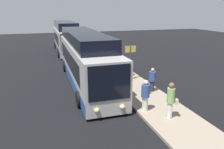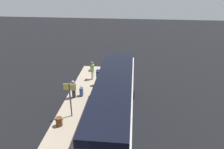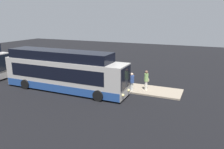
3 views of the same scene
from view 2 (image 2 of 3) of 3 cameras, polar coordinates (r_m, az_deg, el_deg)
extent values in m
plane|color=black|center=(15.87, 0.64, -12.79)|extent=(80.00, 80.00, 0.00)
cube|color=gray|center=(16.30, -10.10, -11.76)|extent=(20.00, 2.77, 0.14)
cube|color=#B2ADA8|center=(14.66, 0.55, -8.86)|extent=(12.21, 2.41, 2.78)
cube|color=#23478C|center=(15.26, 0.53, -12.11)|extent=(12.15, 2.43, 0.70)
cube|color=black|center=(14.23, 0.44, -8.42)|extent=(10.02, 2.44, 1.22)
cube|color=black|center=(19.88, 2.16, 1.91)|extent=(0.06, 2.12, 1.78)
sphere|color=#F9E58C|center=(20.50, 0.25, -1.45)|extent=(0.24, 0.24, 0.24)
sphere|color=#F9E58C|center=(20.43, 3.96, -1.61)|extent=(0.24, 0.24, 0.24)
cylinder|color=black|center=(18.87, -1.98, -4.44)|extent=(0.93, 0.30, 0.93)
cylinder|color=black|center=(18.73, 5.39, -4.78)|extent=(0.93, 0.30, 0.93)
cube|color=black|center=(13.31, 0.39, -3.52)|extent=(10.38, 2.22, 0.85)
cylinder|color=silver|center=(20.54, -3.54, -1.70)|extent=(0.43, 0.43, 0.78)
cylinder|color=#334C8C|center=(20.22, -3.59, 0.15)|extent=(0.62, 0.62, 0.68)
sphere|color=beige|center=(20.03, -3.63, 1.36)|extent=(0.25, 0.25, 0.25)
cylinder|color=silver|center=(21.66, -5.14, -0.18)|extent=(0.31, 0.31, 0.85)
cylinder|color=#8CB766|center=(21.34, -5.22, 1.74)|extent=(0.45, 0.45, 0.74)
sphere|color=brown|center=(21.15, -5.27, 3.00)|extent=(0.28, 0.28, 0.28)
cube|color=beige|center=(21.58, -5.88, 1.06)|extent=(0.30, 0.20, 0.24)
cylinder|color=#2D2D33|center=(18.74, -9.94, -4.94)|extent=(0.37, 0.37, 0.72)
cylinder|color=#334C8C|center=(18.42, -10.09, -3.12)|extent=(0.53, 0.53, 0.62)
sphere|color=tan|center=(18.22, -10.19, -1.93)|extent=(0.23, 0.23, 0.23)
cube|color=#334C7F|center=(18.89, -7.99, -4.48)|extent=(0.34, 0.25, 0.75)
cylinder|color=black|center=(18.65, -8.08, -3.14)|extent=(0.02, 0.02, 0.24)
cylinder|color=#4C4C51|center=(15.95, -10.81, -6.58)|extent=(0.10, 0.10, 2.70)
cube|color=#E5C64C|center=(15.43, -11.12, -3.21)|extent=(0.04, 0.83, 0.47)
cylinder|color=#593319|center=(15.73, -13.66, -11.86)|extent=(0.44, 0.44, 0.65)
camera|label=1|loc=(28.18, 9.65, 15.58)|focal=35.00mm
camera|label=3|loc=(28.77, 38.91, 13.74)|focal=35.00mm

